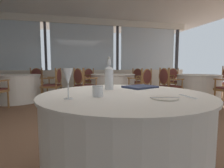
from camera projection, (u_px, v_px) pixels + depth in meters
ground_plane at (105, 128)px, 2.73m from camera, size 15.25×15.25×0.00m
window_wall_far at (83, 62)px, 6.86m from camera, size 9.10×0.14×2.90m
foreground_table at (124, 137)px, 1.45m from camera, size 1.38×1.38×0.75m
side_plate at (165, 98)px, 1.16m from camera, size 0.18×0.18×0.01m
butter_knife at (165, 98)px, 1.16m from camera, size 0.20×0.06×0.00m
dinner_fork at (187, 96)px, 1.26m from camera, size 0.02×0.19×0.00m
water_bottle at (109, 77)px, 1.65m from camera, size 0.08×0.08×0.32m
wine_glass at (68, 77)px, 1.15m from camera, size 0.07×0.07×0.21m
water_tumbler at (98, 91)px, 1.26m from camera, size 0.08×0.08×0.08m
menu_book at (140, 87)px, 1.79m from camera, size 0.38×0.34×0.02m
background_table_0 at (18, 88)px, 4.76m from camera, size 1.23×1.23×0.75m
dining_chair_0_1 at (54, 82)px, 4.72m from camera, size 0.56×0.61×0.94m
dining_chair_0_2 at (35, 79)px, 5.78m from camera, size 0.61×0.56×0.94m
background_table_1 at (113, 87)px, 5.15m from camera, size 1.33×1.33×0.75m
dining_chair_1_0 at (91, 79)px, 5.91m from camera, size 0.65×0.63×0.92m
dining_chair_1_1 at (83, 83)px, 4.38m from camera, size 0.63×0.65×0.95m
dining_chair_1_2 at (143, 83)px, 4.36m from camera, size 0.65×0.63×0.93m
dining_chair_1_3 at (135, 79)px, 5.89m from camera, size 0.63×0.65×0.93m
background_table_2 at (198, 88)px, 4.78m from camera, size 1.15×1.15×0.75m
dining_chair_2_2 at (175, 79)px, 5.72m from camera, size 0.56×0.50×0.94m
dining_chair_2_3 at (168, 83)px, 4.47m from camera, size 0.50×0.56×0.95m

